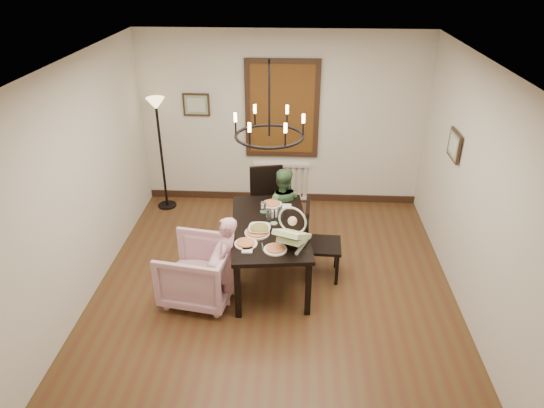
# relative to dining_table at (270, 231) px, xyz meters

# --- Properties ---
(room_shell) EXTENTS (4.51, 5.00, 2.81)m
(room_shell) POSITION_rel_dining_table_xyz_m (0.07, 0.08, 0.71)
(room_shell) COLOR #4B3519
(room_shell) RESTS_ON ground
(dining_table) EXTENTS (1.11, 1.74, 0.77)m
(dining_table) POSITION_rel_dining_table_xyz_m (0.00, 0.00, 0.00)
(dining_table) COLOR black
(dining_table) RESTS_ON room_shell
(chair_far) EXTENTS (0.57, 0.57, 1.09)m
(chair_far) POSITION_rel_dining_table_xyz_m (-0.07, 0.94, -0.15)
(chair_far) COLOR black
(chair_far) RESTS_ON room_shell
(chair_right) EXTENTS (0.48, 0.48, 1.05)m
(chair_right) POSITION_rel_dining_table_xyz_m (0.68, 0.07, -0.16)
(chair_right) COLOR black
(chair_right) RESTS_ON room_shell
(armchair) EXTENTS (0.96, 0.94, 0.76)m
(armchair) POSITION_rel_dining_table_xyz_m (-0.84, -0.47, -0.31)
(armchair) COLOR #DEAAC2
(armchair) RESTS_ON room_shell
(elderly_woman) EXTENTS (0.27, 0.37, 0.95)m
(elderly_woman) POSITION_rel_dining_table_xyz_m (-0.47, -0.51, -0.21)
(elderly_woman) COLOR #DD9CAC
(elderly_woman) RESTS_ON room_shell
(seated_man) EXTENTS (0.49, 0.39, 0.98)m
(seated_man) POSITION_rel_dining_table_xyz_m (0.13, 0.81, -0.20)
(seated_man) COLOR #456D41
(seated_man) RESTS_ON room_shell
(baby_bouncer) EXTENTS (0.53, 0.60, 0.33)m
(baby_bouncer) POSITION_rel_dining_table_xyz_m (0.29, -0.43, 0.25)
(baby_bouncer) COLOR beige
(baby_bouncer) RESTS_ON dining_table
(salad_bowl) EXTENTS (0.32, 0.32, 0.08)m
(salad_bowl) POSITION_rel_dining_table_xyz_m (-0.11, -0.16, 0.13)
(salad_bowl) COLOR white
(salad_bowl) RESTS_ON dining_table
(pizza_platter) EXTENTS (0.31, 0.31, 0.04)m
(pizza_platter) POSITION_rel_dining_table_xyz_m (-0.14, -0.20, 0.11)
(pizza_platter) COLOR tan
(pizza_platter) RESTS_ON dining_table
(drinking_glass) EXTENTS (0.07, 0.07, 0.14)m
(drinking_glass) POSITION_rel_dining_table_xyz_m (-0.02, 0.16, 0.16)
(drinking_glass) COLOR silver
(drinking_glass) RESTS_ON dining_table
(window_blinds) EXTENTS (1.00, 0.03, 1.40)m
(window_blinds) POSITION_rel_dining_table_xyz_m (0.07, 2.17, 0.91)
(window_blinds) COLOR brown
(window_blinds) RESTS_ON room_shell
(radiator) EXTENTS (0.92, 0.12, 0.62)m
(radiator) POSITION_rel_dining_table_xyz_m (0.07, 2.19, -0.34)
(radiator) COLOR silver
(radiator) RESTS_ON room_shell
(picture_back) EXTENTS (0.42, 0.03, 0.36)m
(picture_back) POSITION_rel_dining_table_xyz_m (-1.28, 2.18, 0.96)
(picture_back) COLOR black
(picture_back) RESTS_ON room_shell
(picture_right) EXTENTS (0.03, 0.42, 0.36)m
(picture_right) POSITION_rel_dining_table_xyz_m (2.28, 0.61, 0.96)
(picture_right) COLOR black
(picture_right) RESTS_ON room_shell
(floor_lamp) EXTENTS (0.30, 0.30, 1.80)m
(floor_lamp) POSITION_rel_dining_table_xyz_m (-1.83, 1.86, 0.21)
(floor_lamp) COLOR black
(floor_lamp) RESTS_ON room_shell
(chandelier) EXTENTS (0.80, 0.80, 0.04)m
(chandelier) POSITION_rel_dining_table_xyz_m (-0.00, -0.00, 1.26)
(chandelier) COLOR black
(chandelier) RESTS_ON room_shell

